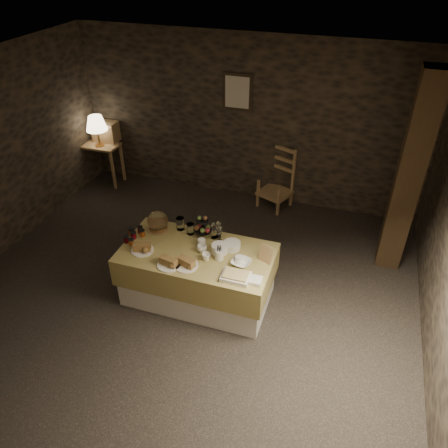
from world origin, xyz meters
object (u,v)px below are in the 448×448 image
(buffet_table, at_px, (198,272))
(wine_rack, at_px, (106,131))
(console_table, at_px, (100,151))
(table_lamp, at_px, (96,124))
(timber_column, at_px, (409,177))
(chair, at_px, (277,180))
(fruit_stand, at_px, (203,228))

(buffet_table, relative_size, wine_rack, 4.21)
(buffet_table, distance_m, console_table, 3.46)
(table_lamp, distance_m, timber_column, 4.85)
(table_lamp, bearing_deg, chair, 4.92)
(console_table, bearing_deg, table_lamp, -45.00)
(console_table, xyz_separation_m, wine_rack, (0.05, 0.18, 0.30))
(wine_rack, xyz_separation_m, fruit_stand, (2.56, -2.08, -0.06))
(chair, relative_size, timber_column, 0.30)
(wine_rack, height_order, fruit_stand, wine_rack)
(table_lamp, bearing_deg, timber_column, -8.48)
(wine_rack, bearing_deg, fruit_stand, -39.18)
(console_table, bearing_deg, fruit_stand, -36.14)
(chair, xyz_separation_m, fruit_stand, (-0.45, -2.11, 0.39))
(table_lamp, relative_size, wine_rack, 1.25)
(fruit_stand, bearing_deg, buffet_table, -82.86)
(chair, bearing_deg, fruit_stand, -79.74)
(wine_rack, height_order, chair, wine_rack)
(timber_column, bearing_deg, console_table, 171.03)
(table_lamp, distance_m, chair, 3.10)
(buffet_table, height_order, console_table, console_table)
(buffet_table, distance_m, chair, 2.46)
(buffet_table, bearing_deg, timber_column, 33.51)
(console_table, distance_m, timber_column, 4.96)
(chair, xyz_separation_m, timber_column, (1.79, -0.97, 0.86))
(chair, bearing_deg, wine_rack, -157.08)
(buffet_table, xyz_separation_m, timber_column, (2.20, 1.46, 0.90))
(console_table, distance_m, table_lamp, 0.53)
(console_table, bearing_deg, buffet_table, -39.99)
(buffet_table, distance_m, wine_rack, 3.57)
(table_lamp, xyz_separation_m, wine_rack, (0.00, 0.23, -0.23))
(table_lamp, height_order, timber_column, timber_column)
(fruit_stand, bearing_deg, table_lamp, 144.06)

